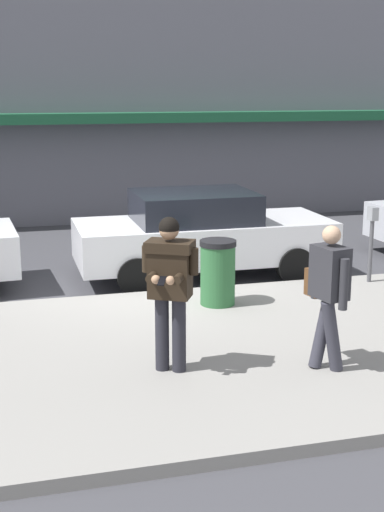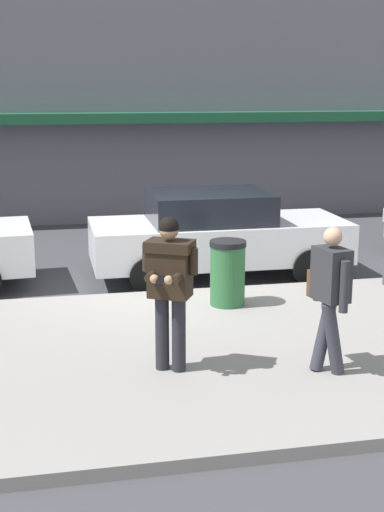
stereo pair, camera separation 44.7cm
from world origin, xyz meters
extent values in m
plane|color=#3D3D42|center=(0.00, 0.00, 0.00)|extent=(80.00, 80.00, 0.00)
cube|color=gray|center=(1.00, -2.85, 0.07)|extent=(32.00, 5.30, 0.14)
cube|color=silver|center=(1.00, 0.05, 0.00)|extent=(28.00, 0.12, 0.01)
cube|color=#195133|center=(1.00, 6.15, 2.60)|extent=(26.60, 0.70, 0.24)
cube|color=silver|center=(1.22, 0.95, 0.67)|extent=(4.51, 1.83, 0.70)
cube|color=black|center=(1.04, 0.95, 1.28)|extent=(2.07, 1.64, 0.52)
cylinder|color=black|center=(2.61, 1.81, 0.32)|extent=(0.64, 0.22, 0.64)
cylinder|color=black|center=(2.62, 0.10, 0.32)|extent=(0.64, 0.22, 0.64)
cylinder|color=black|center=(-0.18, 1.80, 0.32)|extent=(0.64, 0.22, 0.64)
cylinder|color=black|center=(-0.17, 0.09, 0.32)|extent=(0.64, 0.22, 0.64)
cylinder|color=#23232B|center=(-0.35, -3.50, 0.58)|extent=(0.16, 0.16, 0.88)
cylinder|color=#23232B|center=(-0.52, -3.41, 0.58)|extent=(0.16, 0.16, 0.88)
cube|color=black|center=(-0.43, -3.46, 1.34)|extent=(0.55, 0.48, 0.64)
cube|color=black|center=(-0.43, -3.46, 1.61)|extent=(0.62, 0.54, 0.12)
cylinder|color=black|center=(-0.20, -3.58, 1.45)|extent=(0.11, 0.11, 0.30)
cylinder|color=black|center=(-0.38, -3.67, 1.30)|extent=(0.23, 0.31, 0.10)
sphere|color=tan|center=(-0.50, -3.76, 1.30)|extent=(0.10, 0.10, 0.10)
cylinder|color=black|center=(-0.67, -3.33, 1.45)|extent=(0.11, 0.11, 0.30)
cylinder|color=black|center=(-0.64, -3.53, 1.30)|extent=(0.23, 0.31, 0.10)
sphere|color=tan|center=(-0.65, -3.68, 1.30)|extent=(0.10, 0.10, 0.10)
cube|color=black|center=(-0.59, -3.76, 1.30)|extent=(0.13, 0.16, 0.07)
sphere|color=tan|center=(-0.45, -3.48, 1.80)|extent=(0.22, 0.22, 0.22)
sphere|color=black|center=(-0.45, -3.48, 1.83)|extent=(0.23, 0.23, 0.23)
cylinder|color=#33333D|center=(1.33, -3.97, 0.57)|extent=(0.35, 0.22, 0.87)
cylinder|color=#33333D|center=(1.29, -3.80, 0.57)|extent=(0.35, 0.22, 0.87)
cube|color=#2D2D33|center=(1.31, -3.89, 1.30)|extent=(0.37, 0.47, 0.60)
cylinder|color=#2D2D33|center=(1.37, -4.13, 1.22)|extent=(0.10, 0.10, 0.58)
cylinder|color=#2D2D33|center=(1.26, -3.64, 1.22)|extent=(0.10, 0.10, 0.58)
sphere|color=tan|center=(1.31, -3.89, 1.73)|extent=(0.21, 0.21, 0.21)
cube|color=brown|center=(1.27, -3.59, 1.10)|extent=(0.17, 0.26, 0.32)
cylinder|color=#2D6638|center=(0.84, -1.14, 0.59)|extent=(0.52, 0.52, 0.90)
cylinder|color=black|center=(0.84, -1.14, 1.08)|extent=(0.55, 0.55, 0.08)
camera|label=1|loc=(-2.20, -10.97, 3.34)|focal=50.00mm
camera|label=2|loc=(-1.76, -11.08, 3.34)|focal=50.00mm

